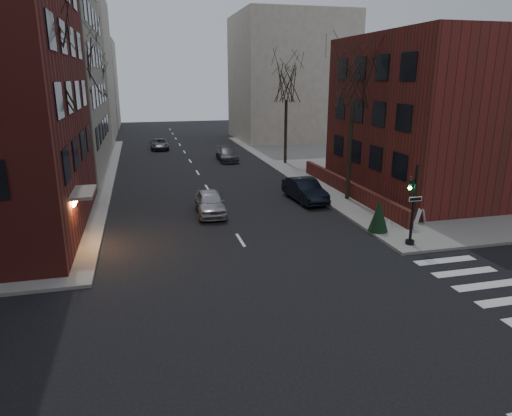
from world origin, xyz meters
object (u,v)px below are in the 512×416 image
(tree_right_b, at_px, (287,84))
(sandwich_board, at_px, (421,216))
(tree_left_c, at_px, (94,79))
(car_lane_far, at_px, (159,144))
(car_lane_silver, at_px, (210,203))
(traffic_signal, at_px, (412,210))
(tree_left_b, at_px, (76,66))
(streetlamp_far, at_px, (105,115))
(evergreen_shrub, at_px, (379,215))
(streetlamp_near, at_px, (86,139))
(car_lane_gray, at_px, (227,154))
(parked_sedan, at_px, (305,190))
(tree_left_a, at_px, (45,70))
(tree_right_a, at_px, (354,79))

(tree_right_b, height_order, sandwich_board, tree_right_b)
(tree_left_c, distance_m, car_lane_far, 10.76)
(tree_left_c, bearing_deg, car_lane_silver, -70.74)
(traffic_signal, distance_m, tree_left_b, 24.87)
(tree_left_b, bearing_deg, sandwich_board, -36.12)
(streetlamp_far, xyz_separation_m, car_lane_far, (5.58, 2.75, -3.62))
(tree_left_c, distance_m, sandwich_board, 34.88)
(tree_left_c, relative_size, evergreen_shrub, 5.49)
(traffic_signal, distance_m, car_lane_silver, 11.98)
(tree_left_b, relative_size, tree_left_c, 1.11)
(traffic_signal, distance_m, streetlamp_near, 20.86)
(car_lane_gray, height_order, car_lane_far, car_lane_gray)
(parked_sedan, distance_m, evergreen_shrub, 7.56)
(traffic_signal, height_order, car_lane_gray, traffic_signal)
(car_lane_gray, bearing_deg, tree_left_a, -120.49)
(parked_sedan, relative_size, car_lane_far, 1.06)
(traffic_signal, bearing_deg, streetlamp_near, 141.13)
(tree_right_a, distance_m, streetlamp_near, 17.87)
(tree_left_c, xyz_separation_m, car_lane_silver, (8.00, -22.90, -7.30))
(tree_left_a, xyz_separation_m, streetlamp_far, (0.60, 28.00, -4.23))
(sandwich_board, xyz_separation_m, evergreen_shrub, (-3.07, -0.73, 0.47))
(tree_left_c, bearing_deg, streetlamp_near, -88.09)
(car_lane_far, height_order, sandwich_board, car_lane_far)
(traffic_signal, distance_m, tree_right_b, 23.71)
(car_lane_silver, bearing_deg, tree_right_b, 59.85)
(tree_left_c, xyz_separation_m, tree_right_a, (17.60, -22.00, 0.00))
(tree_left_c, height_order, streetlamp_near, tree_left_c)
(car_lane_silver, bearing_deg, traffic_signal, -40.21)
(streetlamp_far, xyz_separation_m, car_lane_gray, (11.86, -6.80, -3.59))
(parked_sedan, height_order, evergreen_shrub, evergreen_shrub)
(tree_right_b, bearing_deg, tree_left_c, 155.56)
(tree_right_b, xyz_separation_m, streetlamp_near, (-17.00, -10.00, -3.35))
(tree_left_a, bearing_deg, car_lane_far, 78.63)
(car_lane_far, bearing_deg, streetlamp_far, -153.14)
(tree_left_a, distance_m, streetlamp_far, 28.32)
(tree_left_b, bearing_deg, tree_right_a, -24.44)
(car_lane_far, xyz_separation_m, evergreen_shrub, (10.04, -33.56, 0.42))
(tree_left_c, xyz_separation_m, parked_sedan, (14.73, -21.41, -7.26))
(tree_left_a, height_order, tree_right_a, tree_left_a)
(car_lane_silver, distance_m, car_lane_gray, 18.64)
(tree_left_a, distance_m, tree_right_b, 25.19)
(parked_sedan, xyz_separation_m, car_lane_silver, (-6.73, -1.49, -0.04))
(tree_left_a, distance_m, tree_left_c, 26.00)
(tree_left_c, xyz_separation_m, car_lane_far, (6.18, 4.75, -7.41))
(tree_left_b, bearing_deg, evergreen_shrub, -42.39)
(tree_right_a, distance_m, car_lane_silver, 12.09)
(tree_left_b, relative_size, tree_right_b, 1.18)
(tree_right_b, bearing_deg, streetlamp_near, -149.53)
(sandwich_board, bearing_deg, tree_right_b, 109.92)
(evergreen_shrub, bearing_deg, streetlamp_near, 145.32)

